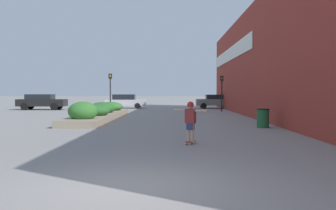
% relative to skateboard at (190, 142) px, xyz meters
% --- Properties ---
extents(ground_plane, '(300.00, 300.00, 0.00)m').
position_rel_skateboard_xyz_m(ground_plane, '(-1.40, -5.80, -0.07)').
color(ground_plane, gray).
extents(building_wall_right, '(0.67, 44.11, 7.91)m').
position_rel_skateboard_xyz_m(building_wall_right, '(5.15, 11.75, 3.90)').
color(building_wall_right, maroon).
rests_on(building_wall_right, ground_plane).
extents(planter_box, '(2.19, 12.91, 1.28)m').
position_rel_skateboard_xyz_m(planter_box, '(-5.45, 11.76, 0.36)').
color(planter_box, gray).
rests_on(planter_box, ground_plane).
extents(skateboard, '(0.45, 0.60, 0.10)m').
position_rel_skateboard_xyz_m(skateboard, '(0.00, 0.00, 0.00)').
color(skateboard, maroon).
rests_on(skateboard, ground_plane).
extents(skateboarder, '(1.16, 0.71, 1.38)m').
position_rel_skateboard_xyz_m(skateboarder, '(0.00, 0.00, 0.86)').
color(skateboarder, tan).
rests_on(skateboarder, skateboard).
extents(trash_bin, '(0.64, 0.64, 0.96)m').
position_rel_skateboard_xyz_m(trash_bin, '(3.96, 6.06, 0.41)').
color(trash_bin, '#1E5B33').
rests_on(trash_bin, ground_plane).
extents(car_leftmost, '(4.78, 1.86, 1.57)m').
position_rel_skateboard_xyz_m(car_leftmost, '(-13.87, 24.73, 0.77)').
color(car_leftmost, black).
rests_on(car_leftmost, ground_plane).
extents(car_center_left, '(4.39, 1.90, 1.53)m').
position_rel_skateboard_xyz_m(car_center_left, '(-5.84, 28.33, 0.72)').
color(car_center_left, '#BCBCC1').
rests_on(car_center_left, ground_plane).
extents(car_center_right, '(4.05, 1.97, 1.49)m').
position_rel_skateboard_xyz_m(car_center_right, '(12.77, 27.83, 0.72)').
color(car_center_right, '#BCBCC1').
rests_on(car_center_right, ground_plane).
extents(car_rightmost, '(3.97, 2.06, 1.51)m').
position_rel_skateboard_xyz_m(car_rightmost, '(3.99, 28.14, 0.72)').
color(car_rightmost, slate).
rests_on(car_rightmost, ground_plane).
extents(traffic_light_left, '(0.28, 0.30, 3.45)m').
position_rel_skateboard_xyz_m(traffic_light_left, '(-6.22, 20.70, 2.28)').
color(traffic_light_left, black).
rests_on(traffic_light_left, ground_plane).
extents(traffic_light_right, '(0.28, 0.30, 3.27)m').
position_rel_skateboard_xyz_m(traffic_light_right, '(3.88, 21.41, 2.17)').
color(traffic_light_right, black).
rests_on(traffic_light_right, ground_plane).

